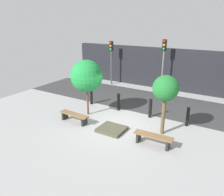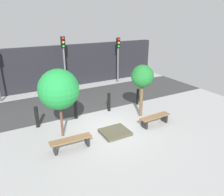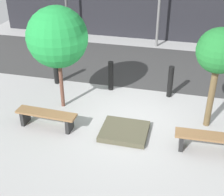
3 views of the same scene
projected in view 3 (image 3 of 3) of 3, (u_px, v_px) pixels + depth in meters
The scene contains 11 objects.
ground_plane at pixel (129, 122), 9.09m from camera, with size 18.00×18.00×0.00m, color #9B9B9B.
road_strip at pixel (149, 66), 12.61m from camera, with size 18.00×4.16×0.01m, color #373737.
building_facade at pixel (161, 7), 14.80m from camera, with size 16.20×0.50×3.13m, color black.
bench_left at pixel (46, 117), 8.72m from camera, with size 1.75×0.46×0.47m.
bench_right at pixel (209, 140), 7.79m from camera, with size 1.69×0.47×0.48m.
planter_bed at pixel (124, 131), 8.55m from camera, with size 1.27×1.13×0.15m, color #484533.
tree_behind_left_bench at pixel (57, 37), 8.78m from camera, with size 1.75×1.75×3.13m.
tree_behind_right_bench at pixel (219, 52), 7.87m from camera, with size 1.17×1.17×2.84m.
bollard_far_left at pixel (56, 69), 11.01m from camera, with size 0.18×0.18×1.07m, color black.
bollard_left at pixel (111, 76), 10.60m from camera, with size 0.18×0.18×1.03m, color black.
bollard_center at pixel (170, 82), 10.17m from camera, with size 0.18×0.18×1.07m, color black.
Camera 3 is at (1.36, -7.45, 5.09)m, focal length 50.00 mm.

